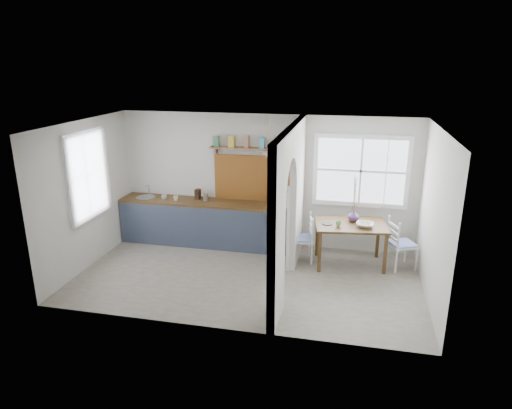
% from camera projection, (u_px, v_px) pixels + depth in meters
% --- Properties ---
extents(floor, '(5.80, 3.20, 0.01)m').
position_uv_depth(floor, '(247.00, 277.00, 7.83)').
color(floor, gray).
rests_on(floor, ground).
extents(ceiling, '(5.80, 3.20, 0.01)m').
position_uv_depth(ceiling, '(246.00, 125.00, 7.04)').
color(ceiling, silver).
rests_on(ceiling, walls).
extents(walls, '(5.81, 3.21, 2.60)m').
position_uv_depth(walls, '(247.00, 205.00, 7.43)').
color(walls, silver).
rests_on(walls, floor).
extents(partition, '(0.12, 3.20, 2.60)m').
position_uv_depth(partition, '(290.00, 198.00, 7.30)').
color(partition, silver).
rests_on(partition, floor).
extents(kitchen_window, '(0.10, 1.16, 1.50)m').
position_uv_depth(kitchen_window, '(86.00, 175.00, 7.91)').
color(kitchen_window, white).
rests_on(kitchen_window, walls).
extents(nook_window, '(1.76, 0.10, 1.30)m').
position_uv_depth(nook_window, '(361.00, 171.00, 8.43)').
color(nook_window, white).
rests_on(nook_window, walls).
extents(counter, '(3.50, 0.60, 0.90)m').
position_uv_depth(counter, '(208.00, 222.00, 9.15)').
color(counter, '#513719').
rests_on(counter, floor).
extents(sink, '(0.40, 0.40, 0.02)m').
position_uv_depth(sink, '(146.00, 198.00, 9.26)').
color(sink, '#A9AEB8').
rests_on(sink, counter).
extents(backsplash, '(1.65, 0.03, 0.90)m').
position_uv_depth(backsplash, '(255.00, 178.00, 8.93)').
color(backsplash, brown).
rests_on(backsplash, walls).
extents(shelf, '(1.75, 0.20, 0.21)m').
position_uv_depth(shelf, '(254.00, 146.00, 8.65)').
color(shelf, '#926749').
rests_on(shelf, walls).
extents(pendant_lamp, '(0.26, 0.26, 0.16)m').
position_uv_depth(pendant_lamp, '(269.00, 157.00, 8.30)').
color(pendant_lamp, beige).
rests_on(pendant_lamp, ceiling).
extents(utensil_rail, '(0.02, 0.50, 0.02)m').
position_uv_depth(utensil_rail, '(292.00, 184.00, 8.10)').
color(utensil_rail, '#A9AEB8').
rests_on(utensil_rail, partition).
extents(dining_table, '(1.35, 1.00, 0.78)m').
position_uv_depth(dining_table, '(350.00, 244.00, 8.22)').
color(dining_table, '#513719').
rests_on(dining_table, floor).
extents(chair_left, '(0.48, 0.48, 0.89)m').
position_uv_depth(chair_left, '(301.00, 238.00, 8.37)').
color(chair_left, white).
rests_on(chair_left, floor).
extents(chair_right, '(0.56, 0.56, 0.93)m').
position_uv_depth(chair_right, '(402.00, 243.00, 8.07)').
color(chair_right, white).
rests_on(chair_right, floor).
extents(kettle, '(0.28, 0.25, 0.27)m').
position_uv_depth(kettle, '(287.00, 200.00, 8.60)').
color(kettle, white).
rests_on(kettle, counter).
extents(mug_a, '(0.13, 0.13, 0.09)m').
position_uv_depth(mug_a, '(176.00, 198.00, 9.02)').
color(mug_a, silver).
rests_on(mug_a, counter).
extents(mug_b, '(0.14, 0.14, 0.09)m').
position_uv_depth(mug_b, '(164.00, 197.00, 9.13)').
color(mug_b, beige).
rests_on(mug_b, counter).
extents(knife_block, '(0.10, 0.13, 0.20)m').
position_uv_depth(knife_block, '(198.00, 194.00, 9.12)').
color(knife_block, black).
rests_on(knife_block, counter).
extents(jar, '(0.12, 0.12, 0.16)m').
position_uv_depth(jar, '(206.00, 197.00, 9.00)').
color(jar, '#6E6352').
rests_on(jar, counter).
extents(towel_magenta, '(0.02, 0.03, 0.57)m').
position_uv_depth(towel_magenta, '(289.00, 244.00, 8.54)').
color(towel_magenta, '#CA327C').
rests_on(towel_magenta, counter).
extents(towel_orange, '(0.02, 0.03, 0.54)m').
position_uv_depth(towel_orange, '(289.00, 246.00, 8.51)').
color(towel_orange, orange).
rests_on(towel_orange, counter).
extents(bowl, '(0.32, 0.32, 0.07)m').
position_uv_depth(bowl, '(365.00, 225.00, 7.96)').
color(bowl, silver).
rests_on(bowl, dining_table).
extents(table_cup, '(0.11, 0.11, 0.10)m').
position_uv_depth(table_cup, '(338.00, 224.00, 7.97)').
color(table_cup, '#75A96D').
rests_on(table_cup, dining_table).
extents(plate, '(0.18, 0.18, 0.01)m').
position_uv_depth(plate, '(327.00, 224.00, 8.10)').
color(plate, black).
rests_on(plate, dining_table).
extents(vase, '(0.23, 0.23, 0.21)m').
position_uv_depth(vase, '(353.00, 216.00, 8.22)').
color(vase, '#53366B').
rests_on(vase, dining_table).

